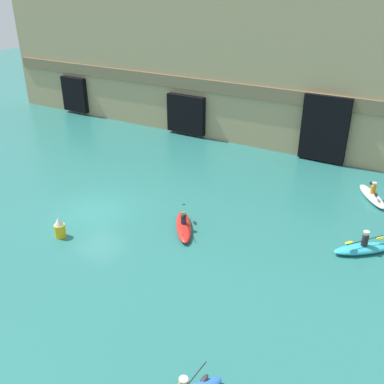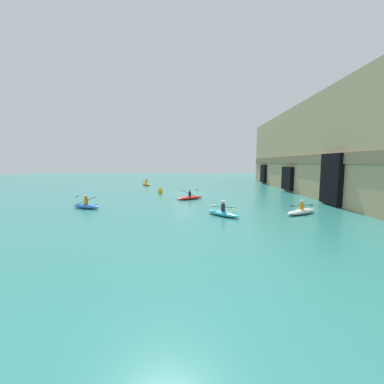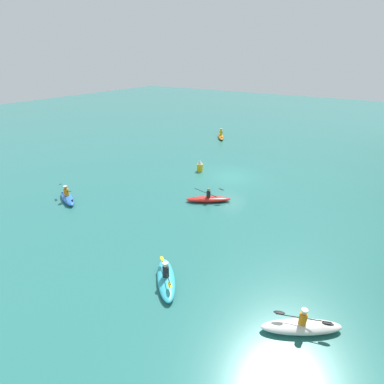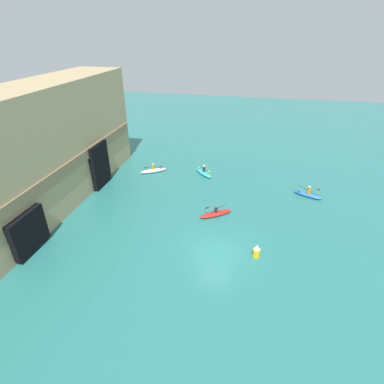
% 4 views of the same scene
% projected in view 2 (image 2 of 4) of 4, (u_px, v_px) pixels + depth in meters
% --- Properties ---
extents(ground_plane, '(120.00, 120.00, 0.00)m').
position_uv_depth(ground_plane, '(185.00, 194.00, 32.69)').
color(ground_plane, '#28706B').
extents(cliff_bluff, '(39.85, 5.85, 11.20)m').
position_uv_depth(cliff_bluff, '(310.00, 150.00, 34.58)').
color(cliff_bluff, tan).
rests_on(cliff_bluff, ground).
extents(kayak_white, '(2.37, 3.04, 1.10)m').
position_uv_depth(kayak_white, '(301.00, 211.00, 19.56)').
color(kayak_white, white).
rests_on(kayak_white, ground).
extents(kayak_cyan, '(2.78, 2.64, 1.15)m').
position_uv_depth(kayak_cyan, '(223.00, 213.00, 18.94)').
color(kayak_cyan, '#33B2C6').
rests_on(kayak_cyan, ground).
extents(kayak_orange, '(3.09, 2.29, 1.22)m').
position_uv_depth(kayak_orange, '(146.00, 184.00, 44.00)').
color(kayak_orange, orange).
rests_on(kayak_orange, ground).
extents(kayak_red, '(2.49, 3.07, 1.10)m').
position_uv_depth(kayak_red, '(190.00, 198.00, 27.38)').
color(kayak_red, red).
rests_on(kayak_red, ground).
extents(kayak_blue, '(1.79, 2.91, 1.15)m').
position_uv_depth(kayak_blue, '(86.00, 206.00, 22.02)').
color(kayak_blue, blue).
rests_on(kayak_blue, ground).
extents(marker_buoy, '(0.55, 0.55, 1.09)m').
position_uv_depth(marker_buoy, '(160.00, 190.00, 32.34)').
color(marker_buoy, yellow).
rests_on(marker_buoy, ground).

